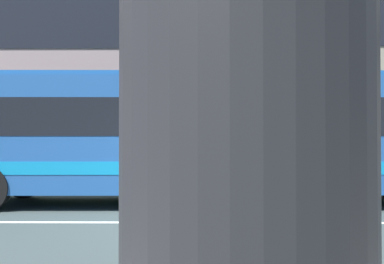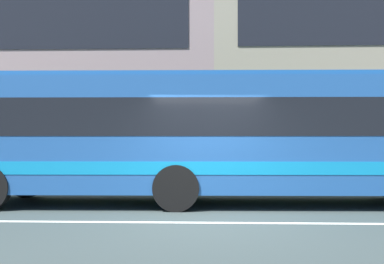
{
  "view_description": "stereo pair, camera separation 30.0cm",
  "coord_description": "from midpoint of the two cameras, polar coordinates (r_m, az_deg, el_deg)",
  "views": [
    {
      "loc": [
        -0.26,
        -8.72,
        1.54
      ],
      "look_at": [
        -0.4,
        2.57,
        1.72
      ],
      "focal_mm": 44.06,
      "sensor_mm": 36.0,
      "label": 1
    },
    {
      "loc": [
        0.04,
        -8.72,
        1.54
      ],
      "look_at": [
        -0.4,
        2.57,
        1.72
      ],
      "focal_mm": 44.06,
      "sensor_mm": 36.0,
      "label": 2
    }
  ],
  "objects": [
    {
      "name": "lane_centre_line",
      "position": [
        8.85,
        2.95,
        -10.9
      ],
      "size": [
        60.0,
        0.16,
        0.01
      ],
      "primitive_type": "cube",
      "color": "silver",
      "rests_on": "ground_plane"
    },
    {
      "name": "transit_bus",
      "position": [
        11.28,
        2.78,
        -0.17
      ],
      "size": [
        11.67,
        2.84,
        3.05
      ],
      "color": "#1E4D8D",
      "rests_on": "ground_plane"
    },
    {
      "name": "hedge_row_far",
      "position": [
        15.38,
        -5.65,
        -4.74
      ],
      "size": [
        16.23,
        1.1,
        1.03
      ],
      "primitive_type": "cube",
      "color": "#34612E",
      "rests_on": "ground_plane"
    },
    {
      "name": "ground_plane",
      "position": [
        8.85,
        2.95,
        -10.93
      ],
      "size": [
        160.0,
        160.0,
        0.0
      ],
      "primitive_type": "plane",
      "color": "#34403F"
    }
  ]
}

